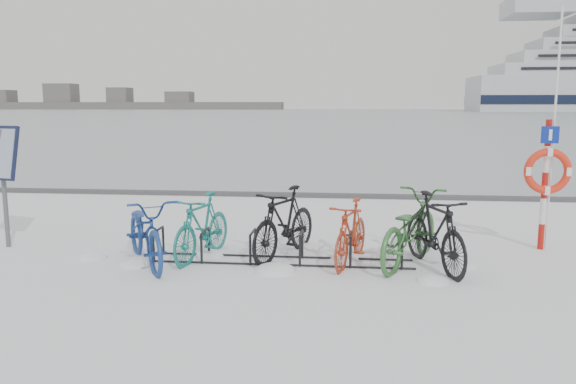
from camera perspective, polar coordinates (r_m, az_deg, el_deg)
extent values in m
plane|color=white|center=(8.37, -1.14, -7.09)|extent=(900.00, 900.00, 0.00)
cube|color=#9EAAB3|center=(163.00, 5.72, 8.02)|extent=(400.00, 298.00, 0.02)
cube|color=#3F3F42|center=(14.10, 1.85, -0.32)|extent=(400.00, 0.25, 0.10)
cylinder|color=black|center=(8.51, -13.50, -5.53)|extent=(0.04, 0.04, 0.44)
cylinder|color=black|center=(8.92, -12.56, -4.84)|extent=(0.04, 0.04, 0.44)
cylinder|color=black|center=(8.66, -13.07, -3.77)|extent=(0.04, 0.44, 0.04)
cylinder|color=black|center=(8.30, -8.78, -5.75)|extent=(0.04, 0.04, 0.44)
cylinder|color=black|center=(8.72, -8.05, -5.03)|extent=(0.04, 0.04, 0.44)
cylinder|color=black|center=(8.46, -8.44, -3.94)|extent=(0.04, 0.44, 0.04)
cylinder|color=black|center=(8.15, -3.86, -5.94)|extent=(0.04, 0.04, 0.44)
cylinder|color=black|center=(8.57, -3.36, -5.19)|extent=(0.04, 0.04, 0.44)
cylinder|color=black|center=(8.31, -3.62, -4.09)|extent=(0.04, 0.44, 0.04)
cylinder|color=black|center=(8.06, 1.22, -6.09)|extent=(0.04, 0.04, 0.44)
cylinder|color=black|center=(8.49, 1.47, -5.33)|extent=(0.04, 0.04, 0.44)
cylinder|color=black|center=(8.22, 1.35, -4.21)|extent=(0.04, 0.44, 0.04)
cylinder|color=black|center=(8.04, 6.37, -6.19)|extent=(0.04, 0.04, 0.44)
cylinder|color=black|center=(8.46, 6.35, -5.42)|extent=(0.04, 0.04, 0.44)
cylinder|color=black|center=(8.20, 6.39, -4.31)|extent=(0.04, 0.44, 0.04)
cylinder|color=black|center=(8.08, 11.51, -6.25)|extent=(0.04, 0.04, 0.44)
cylinder|color=black|center=(8.50, 11.23, -5.48)|extent=(0.04, 0.04, 0.44)
cylinder|color=black|center=(8.24, 11.42, -4.37)|extent=(0.04, 0.44, 0.04)
cylinder|color=black|center=(8.15, -1.33, -7.38)|extent=(4.00, 0.03, 0.03)
cylinder|color=black|center=(8.57, -0.95, -6.56)|extent=(4.00, 0.03, 0.03)
cylinder|color=#595B5E|center=(10.14, -26.87, 0.28)|extent=(0.07, 0.07, 1.91)
cube|color=black|center=(10.05, -27.20, 3.55)|extent=(0.70, 0.41, 0.87)
cylinder|color=#AD140D|center=(9.90, 24.31, -4.14)|extent=(0.09, 0.09, 0.41)
cylinder|color=silver|center=(9.82, 24.46, -1.78)|extent=(0.09, 0.09, 0.41)
cylinder|color=#AD140D|center=(9.76, 24.62, 0.62)|extent=(0.09, 0.09, 0.41)
cylinder|color=silver|center=(9.72, 24.78, 3.04)|extent=(0.09, 0.09, 0.41)
cylinder|color=#AD140D|center=(9.69, 24.94, 5.48)|extent=(0.09, 0.09, 0.41)
torus|color=red|center=(9.65, 24.88, 1.93)|extent=(0.73, 0.12, 0.73)
cube|color=navy|center=(9.61, 25.08, 5.28)|extent=(0.26, 0.03, 0.26)
cylinder|color=silver|center=(9.77, 25.37, 5.58)|extent=(0.03, 0.03, 3.77)
cube|color=silver|center=(207.79, 23.99, 16.76)|extent=(19.13, 19.13, 5.74)
cube|color=#515151|center=(294.04, -18.48, 8.31)|extent=(180.00, 12.00, 3.50)
cube|color=#515151|center=(307.62, -23.67, 8.73)|extent=(24.00, 10.00, 8.00)
cube|color=#515151|center=(283.03, -12.90, 9.20)|extent=(20.00, 10.00, 6.00)
imported|color=navy|center=(8.43, -14.26, -3.62)|extent=(1.63, 2.04, 1.04)
imported|color=#17736B|center=(8.58, -8.73, -3.30)|extent=(0.87, 1.75, 1.01)
imported|color=black|center=(8.56, -0.36, -2.94)|extent=(1.20, 1.88, 1.10)
imported|color=#A33219|center=(8.25, 6.42, -3.92)|extent=(0.87, 1.67, 0.97)
imported|color=#326632|center=(8.38, 12.22, -3.43)|extent=(1.57, 2.19, 1.09)
imported|color=black|center=(8.23, 14.69, -3.71)|extent=(1.06, 1.90, 1.10)
ellipsoid|color=white|center=(9.17, 2.07, -5.67)|extent=(0.38, 0.38, 0.13)
ellipsoid|color=white|center=(8.52, -15.13, -7.11)|extent=(0.52, 0.52, 0.18)
ellipsoid|color=white|center=(7.91, -1.33, -8.05)|extent=(0.59, 0.59, 0.21)
ellipsoid|color=white|center=(8.65, 5.78, -6.60)|extent=(0.53, 0.53, 0.19)
ellipsoid|color=white|center=(9.07, -19.29, -6.34)|extent=(0.46, 0.46, 0.16)
ellipsoid|color=white|center=(8.80, -7.89, -6.38)|extent=(0.45, 0.45, 0.16)
ellipsoid|color=white|center=(7.71, 14.50, -8.78)|extent=(0.44, 0.44, 0.16)
ellipsoid|color=white|center=(8.52, 17.22, -7.21)|extent=(0.41, 0.41, 0.15)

